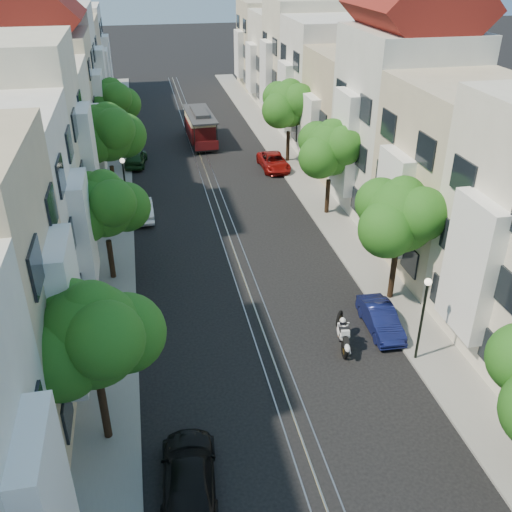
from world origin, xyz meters
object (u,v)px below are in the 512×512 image
tree_e_b (402,217)px  parked_car_w_mid (143,209)px  tree_e_d (290,105)px  parked_car_w_near (189,476)px  tree_w_a (94,338)px  parked_car_e_far (274,162)px  tree_e_c (331,150)px  parked_car_e_mid (381,319)px  lamp_west (124,179)px  cable_car (200,125)px  parked_car_w_far (136,158)px  sportbike_rider (343,333)px  tree_w_b (105,207)px  lamp_east (424,307)px  tree_w_c (108,134)px  tree_w_d (112,102)px

tree_e_b → parked_car_w_mid: (-12.57, 12.87, -4.09)m
tree_e_d → parked_car_w_near: 34.25m
tree_w_a → parked_car_e_far: (12.74, 27.45, -4.11)m
tree_e_c → parked_car_e_mid: size_ratio=1.73×
lamp_west → cable_car: size_ratio=0.56×
tree_e_c → parked_car_w_far: tree_e_c is taller
sportbike_rider → cable_car: size_ratio=0.30×
tree_w_a → lamp_west: bearing=87.6°
lamp_west → parked_car_e_far: 14.20m
tree_w_a → sportbike_rider: 11.66m
tree_e_d → tree_w_b: (-14.40, -17.00, -0.47)m
tree_e_c → lamp_west: (-13.56, 2.02, -1.75)m
parked_car_e_far → parked_car_w_mid: (-10.91, -7.59, 0.01)m
parked_car_w_far → tree_e_b: bearing=126.4°
cable_car → parked_car_e_far: bearing=-60.7°
tree_e_d → parked_car_w_far: size_ratio=1.70×
lamp_east → parked_car_e_far: bearing=91.6°
tree_w_c → lamp_east: bearing=-57.4°
parked_car_w_mid → parked_car_w_far: bearing=-89.7°
cable_car → tree_w_a: bearing=-104.1°
tree_e_c → parked_car_w_mid: tree_e_c is taller
tree_e_d → sportbike_rider: size_ratio=3.08×
lamp_west → parked_car_w_far: size_ratio=1.03×
tree_e_c → parked_car_e_far: (-1.66, 9.45, -3.97)m
tree_w_d → parked_car_w_mid: size_ratio=1.68×
tree_w_a → lamp_east: 13.72m
tree_w_a → parked_car_w_near: tree_w_a is taller
tree_e_d → tree_w_a: 32.38m
tree_w_b → parked_car_e_mid: 15.25m
tree_w_c → parked_car_w_near: tree_w_c is taller
lamp_east → parked_car_w_near: 11.99m
lamp_west → sportbike_rider: (9.60, -16.55, -1.95)m
tree_e_d → tree_w_a: bearing=-116.4°
lamp_west → tree_w_b: bearing=-96.0°
parked_car_w_near → parked_car_w_far: parked_car_w_far is taller
tree_e_d → tree_w_c: tree_w_c is taller
tree_w_a → parked_car_w_near: (2.74, -2.93, -4.06)m
parked_car_e_mid → parked_car_e_far: bearing=92.0°
parked_car_w_near → parked_car_w_far: bearing=-83.0°
tree_w_c → parked_car_w_near: size_ratio=1.53×
parked_car_w_mid → parked_car_e_far: bearing=-146.4°
tree_w_a → parked_car_w_near: 5.71m
tree_e_c → tree_w_c: (-14.40, 5.00, 0.47)m
tree_e_b → parked_car_w_near: (-11.66, -9.93, -4.06)m
lamp_east → sportbike_rider: 3.86m
tree_w_a → parked_car_e_far: tree_w_a is taller
tree_w_b → lamp_west: (0.84, 8.02, -1.55)m
cable_car → parked_car_w_far: bearing=-141.7°
parked_car_e_mid → tree_w_b: bearing=151.6°
tree_e_d → parked_car_e_far: size_ratio=1.52×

